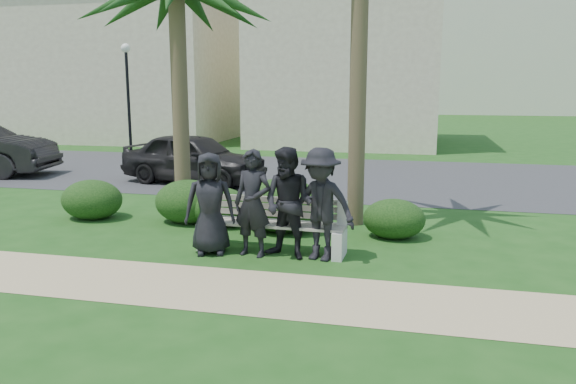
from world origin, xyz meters
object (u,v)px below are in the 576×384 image
man_c (289,203)px  car_a (194,158)px  man_a (210,204)px  street_lamp (127,78)px  man_d (321,205)px  park_bench (272,228)px  man_b (253,203)px

man_c → car_a: 7.38m
man_a → car_a: 6.80m
street_lamp → man_a: bearing=-56.5°
street_lamp → car_a: size_ratio=1.05×
man_d → man_a: bearing=-163.5°
car_a → man_c: bearing=-135.8°
park_bench → car_a: 6.95m
street_lamp → man_d: 15.88m
street_lamp → park_bench: size_ratio=1.77×
man_a → car_a: (-2.85, 6.18, -0.12)m
park_bench → man_c: bearing=-38.1°
man_a → man_b: (0.70, 0.05, 0.03)m
street_lamp → man_b: size_ratio=2.53×
man_d → car_a: size_ratio=0.43×
car_a → park_bench: bearing=-136.8°
park_bench → man_c: 0.67m
man_c → man_d: size_ratio=1.00×
man_d → park_bench: bearing=176.5°
man_b → man_a: bearing=-165.9°
man_d → car_a: (-4.62, 6.09, -0.18)m
man_c → car_a: bearing=140.5°
man_b → car_a: size_ratio=0.42×
man_d → car_a: man_d is taller
street_lamp → park_bench: street_lamp is taller
park_bench → man_b: size_ratio=1.42×
man_c → man_a: bearing=-161.0°
park_bench → car_a: (-3.78, 5.83, 0.32)m
man_c → man_d: (0.50, 0.03, 0.00)m
park_bench → man_d: man_d is taller
park_bench → man_a: man_a is taller
street_lamp → man_d: size_ratio=2.45×
man_d → man_b: bearing=-164.3°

